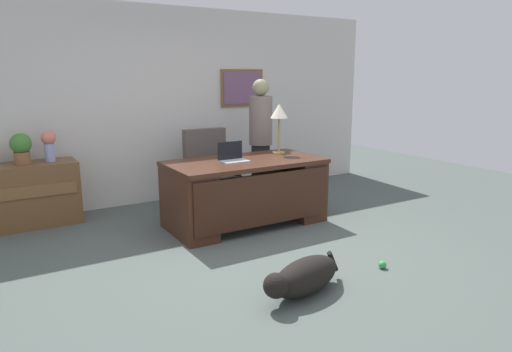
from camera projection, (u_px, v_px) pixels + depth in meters
ground_plane at (262, 255)px, 4.63m from camera, size 12.00×12.00×0.00m
back_wall at (165, 105)px, 6.52m from camera, size 7.00×0.16×2.70m
desk at (246, 190)px, 5.52m from camera, size 1.84×0.95×0.79m
credenza at (20, 196)px, 5.43m from camera, size 1.31×0.50×0.76m
armchair at (210, 172)px, 6.27m from camera, size 0.60×0.59×1.06m
person_standing at (261, 140)px, 6.42m from camera, size 0.32×0.32×1.72m
dog_lying at (303, 277)px, 3.78m from camera, size 0.89×0.46×0.30m
laptop at (232, 156)px, 5.38m from camera, size 0.32×0.22×0.22m
desk_lamp at (279, 114)px, 5.80m from camera, size 0.22×0.22×0.64m
vase_with_flowers at (49, 143)px, 5.49m from camera, size 0.17×0.17×0.37m
potted_plant at (21, 147)px, 5.35m from camera, size 0.24×0.24×0.36m
dog_toy_ball at (382, 265)px, 4.32m from camera, size 0.08×0.08×0.08m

